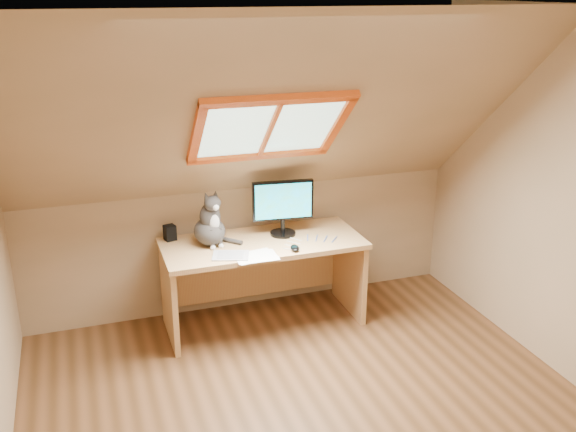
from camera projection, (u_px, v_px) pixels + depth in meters
name	position (u px, v px, depth m)	size (l,w,h in m)	color
ground	(324.00, 431.00, 3.81)	(3.50, 3.50, 0.00)	brown
room_shell	(336.00, 209.00, 3.25)	(3.52, 3.52, 2.41)	tan
desk	(260.00, 264.00, 4.95)	(1.51, 0.66, 0.69)	tan
monitor	(283.00, 204.00, 4.86)	(0.47, 0.20, 0.43)	black
cat	(210.00, 225.00, 4.71)	(0.30, 0.33, 0.43)	#383432
desk_speaker	(170.00, 233.00, 4.83)	(0.08, 0.08, 0.12)	black
graphics_tablet	(231.00, 256.00, 4.55)	(0.26, 0.18, 0.01)	#B2B2B7
mouse	(295.00, 248.00, 4.65)	(0.06, 0.11, 0.04)	black
papers	(248.00, 257.00, 4.53)	(0.33, 0.27, 0.00)	white
cables	(310.00, 241.00, 4.82)	(0.51, 0.26, 0.01)	silver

